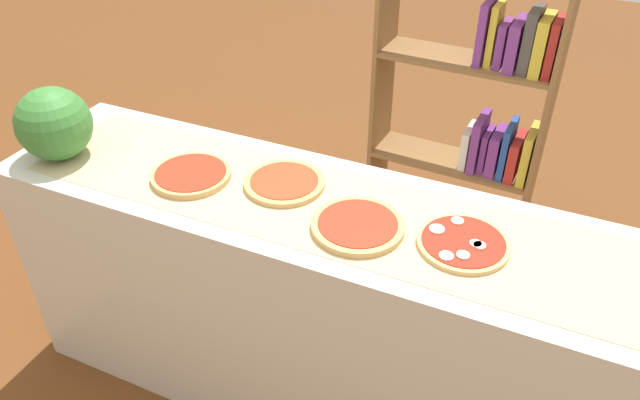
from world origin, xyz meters
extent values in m
plane|color=brown|center=(0.00, 0.00, 0.00)|extent=(12.00, 12.00, 0.00)
cube|color=beige|center=(0.00, 0.00, 0.46)|extent=(2.25, 0.57, 0.93)
cube|color=tan|center=(0.00, 0.00, 0.93)|extent=(2.01, 0.45, 0.00)
cylinder|color=tan|center=(-0.46, -0.04, 0.94)|extent=(0.27, 0.27, 0.02)
cylinder|color=red|center=(-0.46, -0.04, 0.95)|extent=(0.24, 0.24, 0.00)
cylinder|color=tan|center=(-0.15, 0.05, 0.94)|extent=(0.27, 0.27, 0.02)
cylinder|color=red|center=(-0.15, 0.05, 0.95)|extent=(0.22, 0.22, 0.00)
cylinder|color=tan|center=(0.15, -0.06, 0.94)|extent=(0.28, 0.28, 0.02)
cylinder|color=red|center=(0.15, -0.06, 0.95)|extent=(0.24, 0.24, 0.00)
cylinder|color=#DBB26B|center=(0.46, -0.01, 0.94)|extent=(0.27, 0.27, 0.01)
cylinder|color=#AD2314|center=(0.46, -0.01, 0.94)|extent=(0.24, 0.24, 0.00)
cylinder|color=#EFE5CC|center=(0.43, -0.10, 0.95)|extent=(0.04, 0.04, 0.00)
cylinder|color=#EFE5CC|center=(0.37, 0.01, 0.95)|extent=(0.05, 0.05, 0.00)
cylinder|color=#EFE5CC|center=(0.49, -0.01, 0.95)|extent=(0.03, 0.03, 0.00)
cylinder|color=#EFE5CC|center=(0.50, -0.02, 0.95)|extent=(0.04, 0.04, 0.00)
cylinder|color=#EFE5CC|center=(0.47, -0.08, 0.95)|extent=(0.04, 0.04, 0.00)
cylinder|color=#EFE5CC|center=(0.42, 0.07, 0.95)|extent=(0.04, 0.04, 0.00)
sphere|color=#387A33|center=(-0.96, -0.10, 1.05)|extent=(0.26, 0.26, 0.26)
cube|color=brown|center=(0.57, 1.09, 0.77)|extent=(0.03, 0.25, 1.54)
cube|color=brown|center=(-0.18, 1.13, 0.77)|extent=(0.03, 0.25, 1.54)
cube|color=brown|center=(0.19, 1.11, 0.01)|extent=(0.75, 0.29, 0.02)
cube|color=gold|center=(0.54, 1.09, 0.15)|extent=(0.03, 0.14, 0.25)
cube|color=#47423D|center=(0.50, 1.09, 0.13)|extent=(0.04, 0.16, 0.22)
cube|color=#2D753D|center=(0.46, 1.09, 0.14)|extent=(0.05, 0.17, 0.24)
cube|color=#2D753D|center=(0.41, 1.10, 0.12)|extent=(0.04, 0.18, 0.19)
cube|color=brown|center=(0.19, 1.11, 0.52)|extent=(0.75, 0.29, 0.02)
cube|color=gold|center=(0.53, 1.09, 0.65)|extent=(0.05, 0.21, 0.24)
cube|color=#B22823|center=(0.48, 1.09, 0.62)|extent=(0.05, 0.20, 0.19)
cube|color=#234799|center=(0.44, 1.10, 0.65)|extent=(0.04, 0.20, 0.25)
cube|color=#753384|center=(0.39, 1.10, 0.62)|extent=(0.05, 0.19, 0.20)
cube|color=#753384|center=(0.34, 1.10, 0.62)|extent=(0.04, 0.16, 0.19)
cube|color=#753384|center=(0.30, 1.10, 0.65)|extent=(0.05, 0.20, 0.26)
cube|color=silver|center=(0.26, 1.10, 0.62)|extent=(0.04, 0.17, 0.19)
cube|color=brown|center=(0.19, 1.11, 1.02)|extent=(0.75, 0.29, 0.02)
cube|color=#B22823|center=(0.53, 1.09, 1.14)|extent=(0.04, 0.17, 0.23)
cube|color=gold|center=(0.49, 1.09, 1.15)|extent=(0.05, 0.19, 0.23)
cube|color=#47423D|center=(0.44, 1.10, 1.16)|extent=(0.05, 0.18, 0.25)
cube|color=#753384|center=(0.39, 1.10, 1.13)|extent=(0.05, 0.20, 0.20)
cube|color=#753384|center=(0.33, 1.10, 1.12)|extent=(0.04, 0.15, 0.18)
cube|color=gold|center=(0.29, 1.10, 1.16)|extent=(0.04, 0.14, 0.25)
cube|color=#753384|center=(0.25, 1.10, 1.16)|extent=(0.04, 0.18, 0.26)
camera|label=1|loc=(0.63, -1.40, 2.04)|focal=33.91mm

